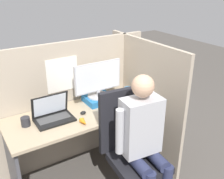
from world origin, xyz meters
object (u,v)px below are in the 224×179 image
at_px(laptop, 53,115).
at_px(person, 144,136).
at_px(paper_box, 99,99).
at_px(coffee_mug, 128,91).
at_px(monitor, 98,79).
at_px(pen_cup, 26,122).
at_px(carrot_toy, 84,122).
at_px(office_chair, 131,147).
at_px(stapler, 128,92).

xyz_separation_m(laptop, person, (0.55, -0.69, -0.04)).
height_order(paper_box, coffee_mug, coffee_mug).
height_order(paper_box, monitor, monitor).
distance_m(monitor, pen_cup, 0.84).
bearing_deg(person, carrot_toy, 127.10).
xyz_separation_m(paper_box, monitor, (-0.00, 0.00, 0.23)).
xyz_separation_m(monitor, office_chair, (-0.02, -0.64, -0.46)).
relative_size(person, coffee_mug, 13.87).
bearing_deg(office_chair, laptop, 134.86).
bearing_deg(laptop, pen_cup, 172.97).
distance_m(stapler, coffee_mug, 0.02).
distance_m(paper_box, stapler, 0.38).
distance_m(carrot_toy, coffee_mug, 0.79).
height_order(monitor, stapler, monitor).
height_order(monitor, laptop, monitor).
height_order(person, pen_cup, person).
bearing_deg(coffee_mug, paper_box, 176.06).
height_order(coffee_mug, pen_cup, coffee_mug).
relative_size(paper_box, carrot_toy, 2.49).
bearing_deg(stapler, pen_cup, -177.14).
relative_size(paper_box, pen_cup, 3.45).
xyz_separation_m(office_chair, person, (0.02, -0.16, 0.21)).
relative_size(monitor, carrot_toy, 4.56).
distance_m(monitor, person, 0.84).
relative_size(monitor, stapler, 4.45).
distance_m(laptop, person, 0.89).
xyz_separation_m(person, pen_cup, (-0.80, 0.72, 0.04)).
bearing_deg(monitor, laptop, -169.43).
bearing_deg(paper_box, person, -90.47).
relative_size(monitor, person, 0.42).
bearing_deg(monitor, office_chair, -92.12).
distance_m(paper_box, pen_cup, 0.81).
distance_m(laptop, coffee_mug, 0.94).
xyz_separation_m(monitor, coffee_mug, (0.38, -0.03, -0.22)).
distance_m(person, pen_cup, 1.08).
bearing_deg(paper_box, monitor, 90.00).
bearing_deg(stapler, paper_box, 178.43).
height_order(monitor, office_chair, monitor).
bearing_deg(person, coffee_mug, 63.49).
bearing_deg(paper_box, laptop, -169.70).
distance_m(stapler, pen_cup, 1.19).
xyz_separation_m(paper_box, person, (-0.01, -0.79, -0.03)).
relative_size(paper_box, laptop, 0.82).
distance_m(paper_box, laptop, 0.57).
height_order(office_chair, person, person).
bearing_deg(laptop, coffee_mug, 4.60).
xyz_separation_m(stapler, office_chair, (-0.41, -0.63, -0.23)).
height_order(paper_box, office_chair, office_chair).
distance_m(monitor, office_chair, 0.79).
bearing_deg(stapler, person, -116.40).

